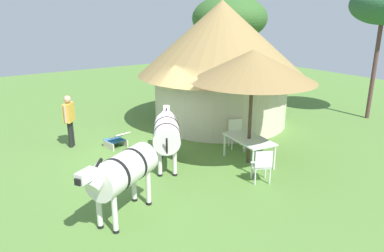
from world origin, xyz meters
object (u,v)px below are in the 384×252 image
striped_lounge_chair (116,140)px  guest_beside_umbrella (227,112)px  zebra_by_umbrella (167,132)px  thatched_hut (221,58)px  acacia_tree_right_background (230,18)px  patio_chair_east_end (262,164)px  patio_chair_near_hut (236,131)px  zebra_nearest_camera (122,172)px  patio_dining_table (249,141)px  shade_umbrella (253,66)px  standing_watcher (69,116)px  acacia_tree_left_background (384,5)px

striped_lounge_chair → guest_beside_umbrella: bearing=-32.9°
zebra_by_umbrella → thatched_hut: bearing=63.3°
thatched_hut → acacia_tree_right_background: (-4.44, 4.18, 1.30)m
patio_chair_east_end → guest_beside_umbrella: size_ratio=0.54×
patio_chair_near_hut → zebra_nearest_camera: zebra_nearest_camera is taller
striped_lounge_chair → zebra_nearest_camera: zebra_nearest_camera is taller
striped_lounge_chair → zebra_by_umbrella: zebra_by_umbrella is taller
thatched_hut → patio_dining_table: bearing=-27.6°
shade_umbrella → standing_watcher: size_ratio=2.04×
patio_chair_east_end → acacia_tree_right_background: (-9.22, 6.71, 3.30)m
standing_watcher → patio_chair_east_end: bearing=70.4°
acacia_tree_right_background → acacia_tree_left_background: size_ratio=0.97×
striped_lounge_chair → zebra_by_umbrella: size_ratio=0.43×
patio_chair_east_end → guest_beside_umbrella: 3.24m
patio_dining_table → guest_beside_umbrella: 1.93m
standing_watcher → zebra_nearest_camera: 4.86m
patio_chair_east_end → guest_beside_umbrella: bearing=94.7°
zebra_by_umbrella → acacia_tree_left_background: bearing=27.4°
patio_chair_near_hut → zebra_nearest_camera: 5.10m
patio_dining_table → standing_watcher: bearing=-138.2°
patio_chair_east_end → acacia_tree_right_background: bearing=82.6°
thatched_hut → patio_dining_table: thatched_hut is taller
standing_watcher → zebra_by_umbrella: 3.53m
guest_beside_umbrella → striped_lounge_chair: size_ratio=1.86×
guest_beside_umbrella → acacia_tree_left_background: bearing=157.6°
thatched_hut → striped_lounge_chair: 5.07m
thatched_hut → zebra_by_umbrella: size_ratio=3.04×
patio_dining_table → zebra_nearest_camera: 4.24m
thatched_hut → patio_dining_table: (3.62, -1.89, -1.86)m
acacia_tree_left_background → thatched_hut: bearing=-120.1°
thatched_hut → zebra_nearest_camera: bearing=-55.1°
striped_lounge_chair → acacia_tree_right_background: bearing=20.9°
patio_chair_east_end → patio_dining_table: bearing=90.0°
patio_chair_near_hut → guest_beside_umbrella: (-0.59, 0.10, 0.47)m
zebra_by_umbrella → acacia_tree_right_background: 11.02m
acacia_tree_right_background → zebra_nearest_camera: bearing=-49.7°
zebra_nearest_camera → acacia_tree_right_background: acacia_tree_right_background is taller
acacia_tree_right_background → guest_beside_umbrella: bearing=-40.7°
standing_watcher → acacia_tree_left_background: acacia_tree_left_background is taller
patio_dining_table → striped_lounge_chair: size_ratio=1.87×
zebra_by_umbrella → acacia_tree_right_background: bearing=71.6°
zebra_by_umbrella → acacia_tree_right_background: size_ratio=0.41×
shade_umbrella → patio_chair_near_hut: bearing=154.5°
patio_chair_near_hut → standing_watcher: bearing=-9.5°
zebra_by_umbrella → patio_dining_table: bearing=1.4°
thatched_hut → patio_chair_near_hut: 3.42m
thatched_hut → patio_chair_east_end: size_ratio=6.99×
patio_chair_near_hut → thatched_hut: bearing=-93.0°
patio_chair_east_end → guest_beside_umbrella: (-2.93, 1.30, 0.47)m
guest_beside_umbrella → zebra_nearest_camera: size_ratio=0.81×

